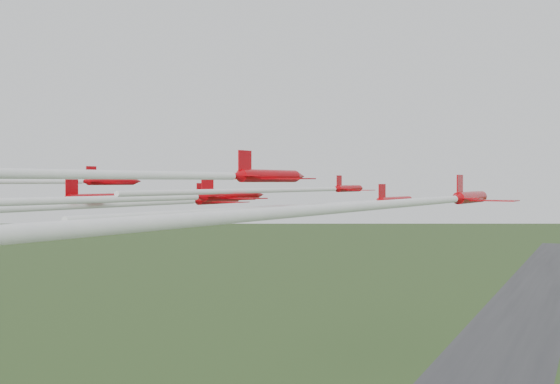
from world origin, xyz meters
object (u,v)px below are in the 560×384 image
at_px(jet_row2_right, 343,204).
at_px(jet_row4_right, 200,175).
at_px(jet_row3_mid, 143,198).
at_px(jet_row3_right, 407,203).
at_px(jet_row2_left, 147,203).
at_px(jet_lead, 306,190).
at_px(jet_row4_left, 2,202).
at_px(jet_row3_left, 56,181).

xyz_separation_m(jet_row2_right, jet_row4_right, (-4.28, -20.84, 2.80)).
xyz_separation_m(jet_row3_mid, jet_row3_right, (25.87, -2.84, -0.02)).
bearing_deg(jet_row3_right, jet_row2_right, 129.01).
xyz_separation_m(jet_row2_left, jet_row3_right, (34.61, -15.84, 0.90)).
relative_size(jet_row2_left, jet_row2_right, 1.16).
height_order(jet_lead, jet_row4_left, jet_lead).
bearing_deg(jet_row2_right, jet_lead, 132.86).
xyz_separation_m(jet_row3_mid, jet_row4_left, (-9.93, -7.52, -0.27)).
bearing_deg(jet_row2_right, jet_row2_left, -171.64).
relative_size(jet_row3_mid, jet_row4_right, 1.22).
bearing_deg(jet_row3_left, jet_row3_mid, -18.72).
distance_m(jet_row3_left, jet_row4_right, 36.06).
height_order(jet_row3_mid, jet_row4_left, jet_row3_mid).
xyz_separation_m(jet_row3_mid, jet_row4_right, (10.95, -7.89, 2.02)).
relative_size(jet_lead, jet_row2_right, 0.99).
relative_size(jet_row3_right, jet_row4_right, 1.49).
bearing_deg(jet_row3_left, jet_row3_right, -7.31).
height_order(jet_lead, jet_row3_mid, jet_lead).
distance_m(jet_row2_right, jet_row4_right, 21.46).
relative_size(jet_row3_right, jet_row4_left, 1.32).
relative_size(jet_row2_left, jet_row4_right, 1.34).
bearing_deg(jet_row3_mid, jet_row4_left, -133.67).
relative_size(jet_row2_left, jet_row3_left, 1.49).
xyz_separation_m(jet_lead, jet_row3_mid, (-4.97, -27.95, -0.53)).
relative_size(jet_row2_right, jet_row4_right, 1.16).
distance_m(jet_row2_right, jet_row4_left, 32.44).
bearing_deg(jet_row2_right, jet_row4_left, -132.39).
xyz_separation_m(jet_row3_left, jet_row4_left, (10.15, -18.00, -1.84)).
relative_size(jet_lead, jet_row3_right, 0.77).
relative_size(jet_row3_mid, jet_row4_left, 1.08).
height_order(jet_row4_left, jet_row4_right, jet_row4_right).
bearing_deg(jet_row2_left, jet_lead, 50.03).
bearing_deg(jet_lead, jet_row4_right, -75.59).
height_order(jet_row2_left, jet_row2_right, jet_row2_left).
bearing_deg(jet_row3_left, jet_row2_left, 21.36).
distance_m(jet_lead, jet_row3_left, 30.55).
distance_m(jet_row3_left, jet_row3_right, 47.87).
xyz_separation_m(jet_row3_right, jet_row4_right, (-14.92, -5.05, 2.05)).
bearing_deg(jet_row4_left, jet_row4_right, 1.55).
xyz_separation_m(jet_row2_left, jet_row3_mid, (8.74, -13.00, 0.92)).
distance_m(jet_lead, jet_row2_left, 20.33).
height_order(jet_lead, jet_row2_right, jet_lead).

